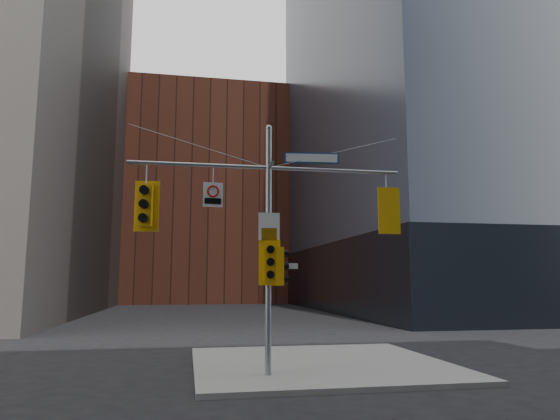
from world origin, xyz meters
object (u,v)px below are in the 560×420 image
object	(u,v)px
signal_assembly	(269,222)
traffic_light_pole_front	(270,262)
traffic_light_west_arm	(145,205)
traffic_light_pole_side	(280,266)
traffic_light_east_arm	(387,211)
street_sign_blade	(312,158)
regulatory_sign_arm	(213,194)

from	to	relation	value
signal_assembly	traffic_light_pole_front	world-z (taller)	signal_assembly
traffic_light_west_arm	traffic_light_pole_front	distance (m)	3.80
traffic_light_pole_side	traffic_light_east_arm	bearing A→B (deg)	-97.98
signal_assembly	traffic_light_east_arm	distance (m)	3.64
traffic_light_west_arm	street_sign_blade	xyz separation A→B (m)	(4.75, -0.01, 1.55)
traffic_light_east_arm	traffic_light_pole_front	xyz separation A→B (m)	(-3.62, -0.27, -1.56)
street_sign_blade	regulatory_sign_arm	xyz separation A→B (m)	(-2.90, -0.02, -1.18)
signal_assembly	traffic_light_east_arm	xyz separation A→B (m)	(3.62, 0.00, 0.38)
traffic_light_west_arm	regulatory_sign_arm	size ratio (longest dim) A/B	2.05
signal_assembly	traffic_light_pole_front	xyz separation A→B (m)	(0.00, -0.27, -1.18)
signal_assembly	traffic_light_west_arm	bearing A→B (deg)	179.77
traffic_light_west_arm	regulatory_sign_arm	xyz separation A→B (m)	(1.85, -0.03, 0.37)
traffic_light_east_arm	traffic_light_pole_front	world-z (taller)	traffic_light_east_arm
traffic_light_pole_side	traffic_light_pole_front	distance (m)	0.44
traffic_light_west_arm	traffic_light_pole_side	xyz separation A→B (m)	(3.78, -0.00, -1.67)
signal_assembly	traffic_light_pole_front	distance (m)	1.21
traffic_light_east_arm	street_sign_blade	xyz separation A→B (m)	(-2.33, 0.00, 1.55)
traffic_light_west_arm	street_sign_blade	world-z (taller)	street_sign_blade
traffic_light_west_arm	traffic_light_east_arm	distance (m)	7.08
traffic_light_east_arm	street_sign_blade	world-z (taller)	street_sign_blade
traffic_light_pole_front	regulatory_sign_arm	xyz separation A→B (m)	(-1.60, 0.25, 1.93)
regulatory_sign_arm	traffic_light_pole_side	bearing A→B (deg)	-2.40
traffic_light_pole_front	street_sign_blade	size ratio (longest dim) A/B	0.78
street_sign_blade	traffic_light_pole_side	bearing A→B (deg)	-175.10
traffic_light_pole_side	street_sign_blade	world-z (taller)	street_sign_blade
traffic_light_east_arm	regulatory_sign_arm	distance (m)	5.24
traffic_light_pole_front	street_sign_blade	xyz separation A→B (m)	(1.29, 0.27, 3.11)
traffic_light_pole_front	traffic_light_east_arm	bearing A→B (deg)	9.63
traffic_light_east_arm	traffic_light_pole_side	xyz separation A→B (m)	(-3.30, 0.01, -1.67)
regulatory_sign_arm	traffic_light_east_arm	bearing A→B (deg)	-3.17
traffic_light_west_arm	traffic_light_east_arm	world-z (taller)	traffic_light_west_arm
regulatory_sign_arm	traffic_light_pole_front	bearing A→B (deg)	-12.13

